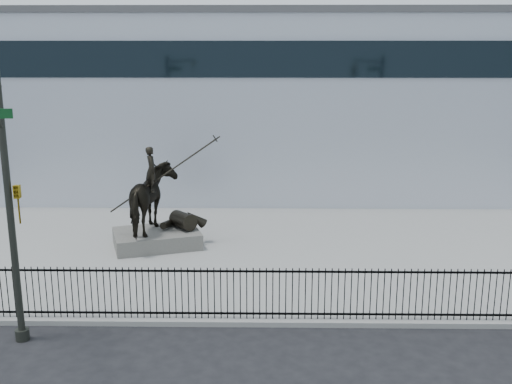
{
  "coord_description": "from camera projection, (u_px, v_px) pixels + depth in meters",
  "views": [
    {
      "loc": [
        -0.61,
        -14.15,
        7.53
      ],
      "look_at": [
        -0.92,
        6.0,
        2.64
      ],
      "focal_mm": 42.0,
      "sensor_mm": 36.0,
      "label": 1
    }
  ],
  "objects": [
    {
      "name": "statue_plinth",
      "position": [
        157.0,
        238.0,
        22.74
      ],
      "size": [
        3.66,
        3.03,
        0.59
      ],
      "primitive_type": "cube",
      "rotation": [
        0.0,
        0.0,
        0.32
      ],
      "color": "#53514C",
      "rests_on": "plaza"
    },
    {
      "name": "ground",
      "position": [
        288.0,
        345.0,
        15.52
      ],
      "size": [
        120.0,
        120.0,
        0.0
      ],
      "primitive_type": "plane",
      "color": "black",
      "rests_on": "ground"
    },
    {
      "name": "equestrian_statue",
      "position": [
        157.0,
        199.0,
        22.4
      ],
      "size": [
        3.84,
        3.02,
        3.41
      ],
      "rotation": [
        0.0,
        0.0,
        0.32
      ],
      "color": "black",
      "rests_on": "statue_plinth"
    },
    {
      "name": "plaza",
      "position": [
        281.0,
        252.0,
        22.3
      ],
      "size": [
        30.0,
        12.0,
        0.15
      ],
      "primitive_type": "cube",
      "color": "gray",
      "rests_on": "ground"
    },
    {
      "name": "picket_fence",
      "position": [
        287.0,
        294.0,
        16.52
      ],
      "size": [
        22.1,
        0.1,
        1.5
      ],
      "color": "black",
      "rests_on": "plaza"
    },
    {
      "name": "traffic_signal_left",
      "position": [
        4.0,
        200.0,
        14.06
      ],
      "size": [
        1.52,
        4.84,
        7.0
      ],
      "color": "#262823",
      "rests_on": "ground"
    },
    {
      "name": "building",
      "position": [
        276.0,
        102.0,
        33.89
      ],
      "size": [
        44.0,
        14.0,
        9.0
      ],
      "primitive_type": "cube",
      "color": "#B4BBC4",
      "rests_on": "ground"
    }
  ]
}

